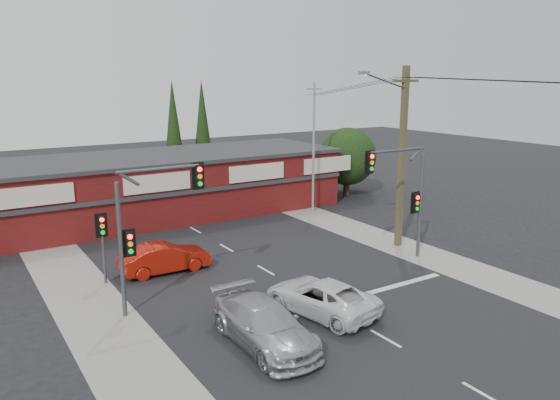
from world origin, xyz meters
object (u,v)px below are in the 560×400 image
silver_suv (264,325)px  red_sedan (165,258)px  shop_building (152,186)px  utility_pole (401,152)px  white_suv (321,297)px

silver_suv → red_sedan: silver_suv is taller
silver_suv → shop_building: bearing=82.4°
shop_building → silver_suv: bearing=-98.5°
red_sedan → shop_building: 11.56m
red_sedan → utility_pole: bearing=-102.2°
utility_pole → red_sedan: bearing=166.6°
white_suv → red_sedan: bearing=-77.8°
white_suv → shop_building: bearing=-101.3°
silver_suv → shop_building: (3.00, 20.07, 1.36)m
white_suv → shop_building: 19.01m
shop_building → red_sedan: bearing=-106.6°
white_suv → silver_suv: (-3.34, -1.11, 0.08)m
red_sedan → utility_pole: size_ratio=0.44×
red_sedan → shop_building: bearing=-15.5°
silver_suv → white_suv: bearing=19.3°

